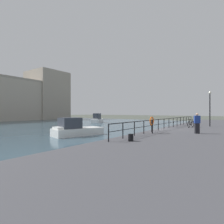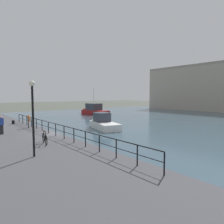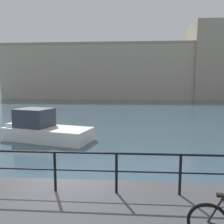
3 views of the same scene
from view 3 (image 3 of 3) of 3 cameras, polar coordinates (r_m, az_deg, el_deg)
ground_plane at (r=7.62m, az=-10.86°, el=-22.98°), size 240.00×240.00×0.00m
water_basin at (r=36.80m, az=1.18°, el=1.17°), size 80.00×60.00×0.01m
harbor_building at (r=59.56m, az=7.79°, el=10.12°), size 58.06×12.79×18.00m
moored_blue_motorboat at (r=16.13m, az=-16.69°, el=-4.07°), size 6.23×3.81×2.11m
quay_railing at (r=5.99m, az=1.12°, el=-13.18°), size 22.62×0.07×1.08m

